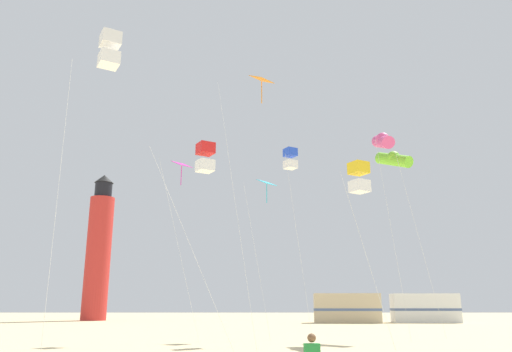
% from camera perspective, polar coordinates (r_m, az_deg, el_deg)
% --- Properties ---
extents(kite_box_blue, '(1.33, 1.33, 10.08)m').
position_cam_1_polar(kite_box_blue, '(26.97, 3.77, 1.98)').
color(kite_box_blue, silver).
rests_on(kite_box_blue, ground).
extents(kite_box_white, '(1.83, 2.04, 10.22)m').
position_cam_1_polar(kite_box_white, '(16.80, -16.84, 13.81)').
color(kite_box_white, silver).
rests_on(kite_box_white, ground).
extents(kite_diamond_cyan, '(1.97, 1.97, 8.84)m').
position_cam_1_polar(kite_diamond_cyan, '(28.48, 0.93, -1.42)').
color(kite_diamond_cyan, silver).
rests_on(kite_diamond_cyan, ground).
extents(kite_box_gold, '(1.64, 1.25, 6.93)m').
position_cam_1_polar(kite_box_gold, '(18.62, 11.61, -0.18)').
color(kite_box_gold, silver).
rests_on(kite_box_gold, ground).
extents(kite_tube_rainbow, '(1.16, 2.50, 11.39)m').
position_cam_1_polar(kite_tube_rainbow, '(28.67, 14.25, 3.91)').
color(kite_tube_rainbow, silver).
rests_on(kite_tube_rainbow, ground).
extents(kite_tube_lime, '(2.93, 3.23, 10.82)m').
position_cam_1_polar(kite_tube_lime, '(30.27, 15.42, 1.86)').
color(kite_tube_lime, silver).
rests_on(kite_tube_lime, ground).
extents(kite_diamond_magenta, '(2.36, 1.97, 9.51)m').
position_cam_1_polar(kite_diamond_magenta, '(27.37, -8.88, 0.63)').
color(kite_diamond_magenta, silver).
rests_on(kite_diamond_magenta, ground).
extents(kite_box_scarlet, '(3.31, 2.29, 7.90)m').
position_cam_1_polar(kite_box_scarlet, '(19.19, -6.14, 2.14)').
color(kite_box_scarlet, silver).
rests_on(kite_box_scarlet, ground).
extents(kite_diamond_orange, '(2.68, 2.68, 12.14)m').
position_cam_1_polar(kite_diamond_orange, '(22.99, 0.18, 9.90)').
color(kite_diamond_orange, silver).
rests_on(kite_diamond_orange, ground).
extents(lighthouse_distant, '(2.80, 2.80, 16.80)m').
position_cam_1_polar(lighthouse_distant, '(60.23, -18.02, -8.14)').
color(lighthouse_distant, red).
rests_on(lighthouse_distant, ground).
extents(rv_van_tan, '(6.61, 2.88, 2.80)m').
position_cam_1_polar(rv_van_tan, '(50.65, 10.22, -14.84)').
color(rv_van_tan, '#C6B28C').
rests_on(rv_van_tan, ground).
extents(rv_van_white, '(6.56, 2.71, 2.80)m').
position_cam_1_polar(rv_van_white, '(53.28, 18.72, -14.30)').
color(rv_van_white, white).
rests_on(rv_van_white, ground).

